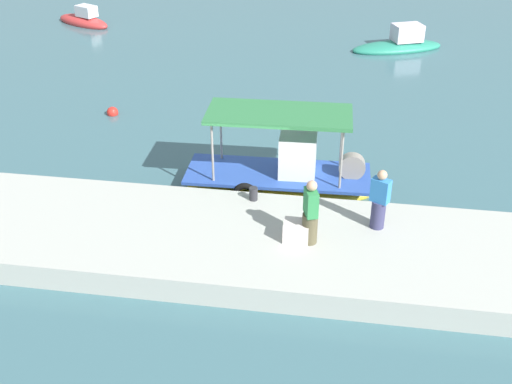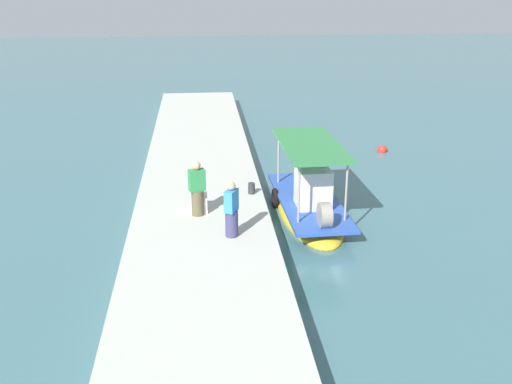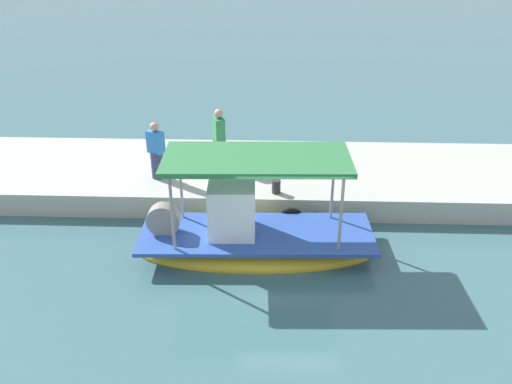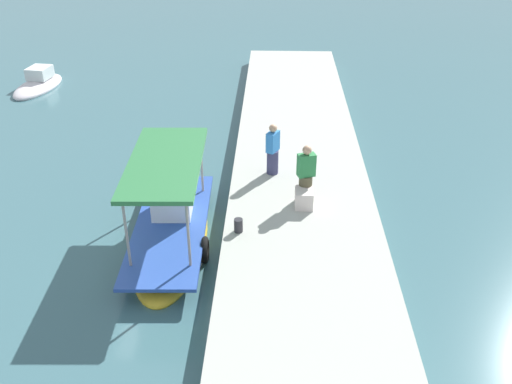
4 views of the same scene
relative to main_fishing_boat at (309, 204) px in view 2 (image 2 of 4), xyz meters
The scene contains 8 objects.
ground_plane 1.06m from the main_fishing_boat, 168.77° to the left, with size 120.00×120.00×0.00m, color #3E676E.
dock_quay 3.82m from the main_fishing_boat, 104.42° to the right, with size 36.00×4.35×0.67m, color #B2B4AA.
main_fishing_boat is the anchor object (origin of this frame).
fisherman_near_bollard 4.10m from the main_fishing_boat, 72.93° to the right, with size 0.50×0.56×1.77m.
fisherman_by_crate 4.14m from the main_fishing_boat, 44.44° to the right, with size 0.54×0.50×1.68m.
mooring_bollard 2.06m from the main_fishing_boat, 106.36° to the right, with size 0.24×0.24×0.38m, color #2D2D33.
cargo_crate 3.87m from the main_fishing_boat, 77.54° to the right, with size 0.65×0.52×0.53m, color silver.
marker_buoy 8.72m from the main_fishing_boat, 146.50° to the left, with size 0.45×0.45×0.45m.
Camera 2 is at (19.49, -3.82, 7.91)m, focal length 41.44 mm.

